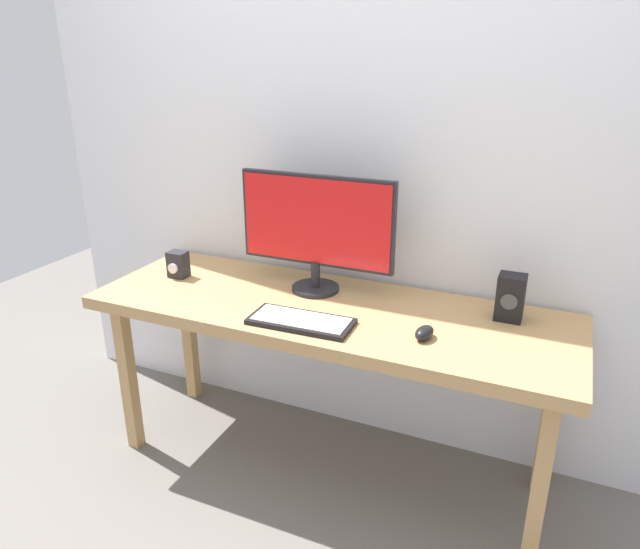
{
  "coord_description": "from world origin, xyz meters",
  "views": [
    {
      "loc": [
        0.76,
        -1.81,
        1.6
      ],
      "look_at": [
        -0.03,
        0.0,
        0.84
      ],
      "focal_mm": 32.57,
      "sensor_mm": 36.0,
      "label": 1
    }
  ],
  "objects_px": {
    "keyboard_primary": "(301,321)",
    "desk": "(328,322)",
    "speaker_right": "(510,297)",
    "monitor": "(316,227)",
    "audio_controller": "(178,265)",
    "mouse": "(424,333)"
  },
  "relations": [
    {
      "from": "desk",
      "to": "speaker_right",
      "type": "height_order",
      "value": "speaker_right"
    },
    {
      "from": "speaker_right",
      "to": "mouse",
      "type": "bearing_deg",
      "value": -131.05
    },
    {
      "from": "speaker_right",
      "to": "audio_controller",
      "type": "height_order",
      "value": "speaker_right"
    },
    {
      "from": "speaker_right",
      "to": "keyboard_primary",
      "type": "bearing_deg",
      "value": -153.24
    },
    {
      "from": "desk",
      "to": "speaker_right",
      "type": "bearing_deg",
      "value": 13.75
    },
    {
      "from": "speaker_right",
      "to": "monitor",
      "type": "bearing_deg",
      "value": -178.18
    },
    {
      "from": "keyboard_primary",
      "to": "audio_controller",
      "type": "distance_m",
      "value": 0.69
    },
    {
      "from": "audio_controller",
      "to": "mouse",
      "type": "bearing_deg",
      "value": -7.26
    },
    {
      "from": "monitor",
      "to": "audio_controller",
      "type": "height_order",
      "value": "monitor"
    },
    {
      "from": "mouse",
      "to": "keyboard_primary",
      "type": "bearing_deg",
      "value": -160.42
    },
    {
      "from": "audio_controller",
      "to": "desk",
      "type": "bearing_deg",
      "value": -1.91
    },
    {
      "from": "desk",
      "to": "audio_controller",
      "type": "xyz_separation_m",
      "value": [
        -0.69,
        0.02,
        0.12
      ]
    },
    {
      "from": "desk",
      "to": "monitor",
      "type": "relative_size",
      "value": 2.9
    },
    {
      "from": "audio_controller",
      "to": "monitor",
      "type": "bearing_deg",
      "value": 10.41
    },
    {
      "from": "speaker_right",
      "to": "audio_controller",
      "type": "distance_m",
      "value": 1.32
    },
    {
      "from": "keyboard_primary",
      "to": "desk",
      "type": "bearing_deg",
      "value": 81.59
    },
    {
      "from": "desk",
      "to": "monitor",
      "type": "height_order",
      "value": "monitor"
    },
    {
      "from": "mouse",
      "to": "speaker_right",
      "type": "bearing_deg",
      "value": 60.26
    },
    {
      "from": "mouse",
      "to": "speaker_right",
      "type": "relative_size",
      "value": 0.54
    },
    {
      "from": "speaker_right",
      "to": "desk",
      "type": "bearing_deg",
      "value": -166.25
    },
    {
      "from": "keyboard_primary",
      "to": "audio_controller",
      "type": "height_order",
      "value": "audio_controller"
    },
    {
      "from": "desk",
      "to": "monitor",
      "type": "distance_m",
      "value": 0.36
    }
  ]
}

